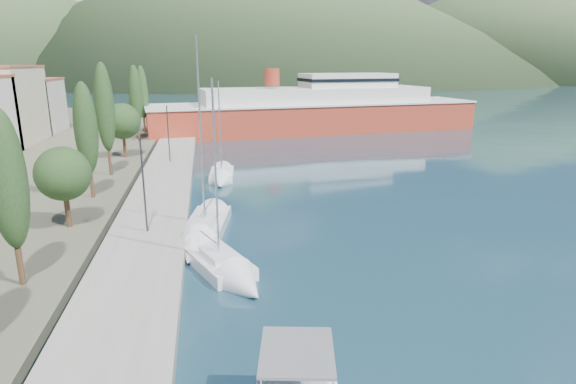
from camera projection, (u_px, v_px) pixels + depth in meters
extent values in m
plane|color=#1A3948|center=(223.00, 105.00, 132.11)|extent=(1400.00, 1400.00, 0.00)
cube|color=gray|center=(161.00, 195.00, 41.14)|extent=(5.00, 88.00, 0.80)
cone|color=slate|center=(263.00, 2.00, 654.19)|extent=(760.00, 760.00, 180.00)
cone|color=slate|center=(524.00, 16.00, 638.89)|extent=(640.00, 640.00, 140.00)
cone|color=#3F5732|center=(256.00, 3.00, 389.87)|extent=(480.00, 480.00, 115.00)
cone|color=#3F5732|center=(515.00, 21.00, 410.07)|extent=(420.00, 420.00, 90.00)
cube|color=beige|center=(27.00, 107.00, 74.29)|extent=(9.00, 10.00, 8.00)
cube|color=#9E5138|center=(23.00, 79.00, 73.21)|extent=(9.20, 10.20, 0.30)
cylinder|color=#47301E|center=(20.00, 266.00, 23.82)|extent=(0.30, 0.30, 1.94)
ellipsoid|color=#243F1C|center=(7.00, 180.00, 22.66)|extent=(1.80, 1.80, 6.87)
cylinder|color=#47301E|center=(68.00, 211.00, 32.18)|extent=(0.36, 0.36, 2.23)
sphere|color=#243F1C|center=(63.00, 174.00, 31.51)|extent=(3.57, 3.57, 3.57)
cylinder|color=#47301E|center=(92.00, 185.00, 39.25)|extent=(0.30, 0.30, 2.05)
ellipsoid|color=#243F1C|center=(86.00, 128.00, 38.03)|extent=(1.80, 1.80, 7.26)
cylinder|color=#47301E|center=(110.00, 163.00, 46.96)|extent=(0.30, 0.30, 2.37)
ellipsoid|color=#243F1C|center=(105.00, 107.00, 45.55)|extent=(1.80, 1.80, 8.40)
cylinder|color=#47301E|center=(125.00, 146.00, 55.72)|extent=(0.36, 0.36, 2.55)
sphere|color=#243F1C|center=(122.00, 121.00, 54.96)|extent=(4.08, 4.08, 4.08)
cylinder|color=#47301E|center=(138.00, 132.00, 67.70)|extent=(0.30, 0.30, 2.28)
ellipsoid|color=#243F1C|center=(135.00, 95.00, 66.35)|extent=(1.80, 1.80, 8.08)
cylinder|color=#47301E|center=(145.00, 126.00, 74.82)|extent=(0.30, 0.30, 2.25)
ellipsoid|color=#243F1C|center=(142.00, 92.00, 73.48)|extent=(1.80, 1.80, 7.96)
cylinder|color=#2D2D33|center=(144.00, 187.00, 30.51)|extent=(0.12, 0.12, 6.00)
cube|color=#2D2D33|center=(140.00, 139.00, 29.96)|extent=(0.15, 0.50, 0.12)
cylinder|color=#2D2D33|center=(168.00, 134.00, 52.39)|extent=(0.12, 0.12, 6.00)
cube|color=#2D2D33|center=(167.00, 106.00, 51.84)|extent=(0.15, 0.50, 0.12)
cube|color=slate|center=(297.00, 352.00, 15.21)|extent=(2.82, 3.17, 0.10)
cube|color=silver|center=(216.00, 262.00, 27.76)|extent=(4.43, 6.35, 0.94)
cube|color=silver|center=(219.00, 254.00, 27.27)|extent=(2.22, 2.72, 0.37)
cylinder|color=silver|center=(215.00, 172.00, 26.01)|extent=(0.12, 0.12, 9.93)
cone|color=silver|center=(246.00, 288.00, 24.67)|extent=(3.25, 3.44, 2.40)
cube|color=silver|center=(206.00, 227.00, 33.57)|extent=(3.82, 7.47, 1.01)
cube|color=silver|center=(205.00, 220.00, 32.94)|extent=(2.03, 3.08, 0.39)
cylinder|color=silver|center=(201.00, 134.00, 31.37)|extent=(0.12, 0.12, 12.28)
cone|color=silver|center=(193.00, 252.00, 29.17)|extent=(3.13, 3.73, 2.57)
cube|color=silver|center=(222.00, 175.00, 49.00)|extent=(2.73, 5.42, 0.90)
cube|color=silver|center=(222.00, 170.00, 48.50)|extent=(1.55, 2.21, 0.35)
cylinder|color=silver|center=(220.00, 127.00, 47.37)|extent=(0.12, 0.12, 8.98)
cone|color=silver|center=(220.00, 183.00, 45.77)|extent=(2.50, 2.63, 2.30)
cube|color=#A83622|center=(315.00, 119.00, 81.23)|extent=(55.94, 18.74, 5.30)
cube|color=silver|center=(316.00, 103.00, 80.54)|extent=(56.36, 19.13, 0.28)
cube|color=silver|center=(316.00, 96.00, 80.24)|extent=(38.81, 14.51, 2.84)
cube|color=silver|center=(347.00, 80.00, 81.23)|extent=(16.19, 9.07, 2.27)
cylinder|color=#A83622|center=(272.00, 77.00, 77.19)|extent=(2.46, 2.46, 2.65)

